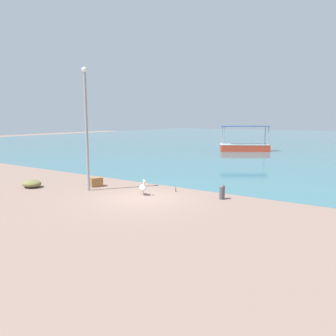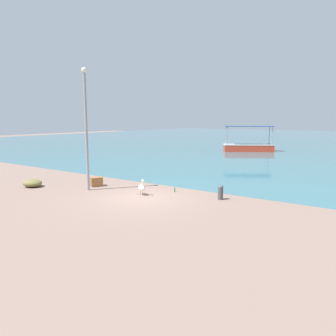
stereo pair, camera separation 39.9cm
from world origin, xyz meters
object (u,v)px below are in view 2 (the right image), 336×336
Objects in this scene: lamp_post at (86,123)px; glass_bottle at (175,190)px; net_pile at (32,183)px; pelican at (142,187)px; mooring_bollard at (220,192)px; fishing_boat_near_left at (248,146)px; cargo_crate at (96,182)px.

glass_bottle is at bearing 28.78° from lamp_post.
net_pile reaches higher than glass_bottle.
pelican is 3.84m from mooring_bollard.
cargo_crate is at bearing -89.74° from fishing_boat_near_left.
mooring_bollard is at bearing 18.64° from net_pile.
glass_bottle is at bearing 56.55° from pelican.
pelican is 6.46m from net_pile.
lamp_post reaches higher than net_pile.
cargo_crate is (-6.99, -1.17, -0.12)m from mooring_bollard.
cargo_crate is at bearing -170.51° from mooring_bollard.
pelican is 1.26× the size of cargo_crate.
lamp_post is 23.15× the size of glass_bottle.
pelican is 0.73× the size of net_pile.
fishing_boat_near_left is 25.46m from net_pile.
mooring_bollard is at bearing -2.05° from glass_bottle.
fishing_boat_near_left is 24.31m from lamp_post.
mooring_bollard is 10.29m from net_pile.
lamp_post is 9.88× the size of cargo_crate.
cargo_crate is (-3.41, 0.21, -0.13)m from pelican.
lamp_post is 7.59m from mooring_bollard.
net_pile is (-2.65, -25.32, -0.37)m from fishing_boat_near_left.
pelican is at bearing -158.92° from mooring_bollard.
fishing_boat_near_left is 6.91× the size of pelican.
fishing_boat_near_left is 5.02× the size of net_pile.
fishing_boat_near_left is 23.20m from cargo_crate.
pelican is (3.52, -23.41, -0.20)m from fishing_boat_near_left.
net_pile is (-9.75, -3.29, -0.17)m from mooring_bollard.
pelican is at bearing -3.56° from cargo_crate.
fishing_boat_near_left is 23.67m from pelican.
pelican is 2.96× the size of glass_bottle.
cargo_crate reaches higher than net_pile.
glass_bottle is (3.99, 2.19, -3.38)m from lamp_post.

